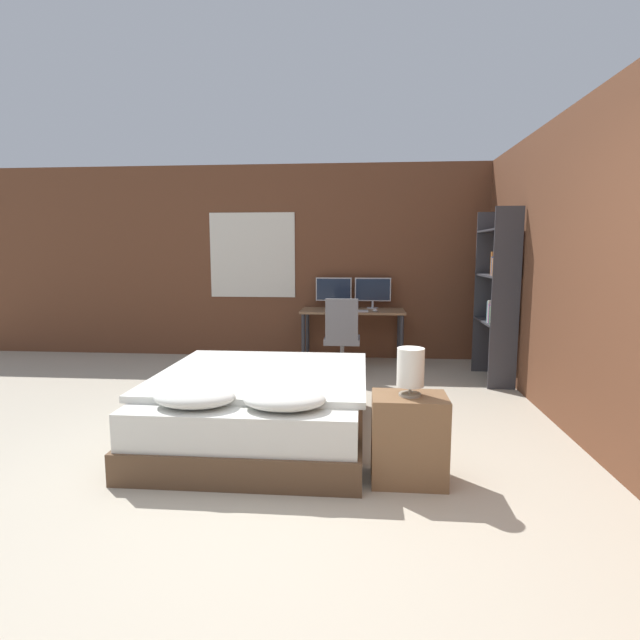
# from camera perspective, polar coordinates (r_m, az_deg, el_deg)

# --- Properties ---
(ground_plane) EXTENTS (20.00, 20.00, 0.00)m
(ground_plane) POSITION_cam_1_polar(r_m,az_deg,el_deg) (3.08, -1.51, -21.48)
(ground_plane) COLOR #B2A893
(wall_back) EXTENTS (12.00, 0.08, 2.70)m
(wall_back) POSITION_cam_1_polar(r_m,az_deg,el_deg) (7.05, 2.36, 6.59)
(wall_back) COLOR brown
(wall_back) RESTS_ON ground_plane
(wall_side_right) EXTENTS (0.06, 12.00, 2.70)m
(wall_side_right) POSITION_cam_1_polar(r_m,az_deg,el_deg) (4.51, 27.58, 4.98)
(wall_side_right) COLOR brown
(wall_side_right) RESTS_ON ground_plane
(bed) EXTENTS (1.68, 1.91, 0.61)m
(bed) POSITION_cam_1_polar(r_m,az_deg,el_deg) (4.11, -6.76, -9.76)
(bed) COLOR brown
(bed) RESTS_ON ground_plane
(nightstand) EXTENTS (0.48, 0.34, 0.58)m
(nightstand) POSITION_cam_1_polar(r_m,az_deg,el_deg) (3.40, 10.11, -13.20)
(nightstand) COLOR brown
(nightstand) RESTS_ON ground_plane
(bedside_lamp) EXTENTS (0.17, 0.17, 0.31)m
(bedside_lamp) POSITION_cam_1_polar(r_m,az_deg,el_deg) (3.26, 10.31, -5.44)
(bedside_lamp) COLOR gray
(bedside_lamp) RESTS_ON nightstand
(desk) EXTENTS (1.38, 0.61, 0.72)m
(desk) POSITION_cam_1_polar(r_m,az_deg,el_deg) (6.73, 3.75, 0.37)
(desk) COLOR #846042
(desk) RESTS_ON ground_plane
(monitor_left) EXTENTS (0.49, 0.16, 0.42)m
(monitor_left) POSITION_cam_1_polar(r_m,az_deg,el_deg) (6.91, 1.57, 3.38)
(monitor_left) COLOR #B7B7BC
(monitor_left) RESTS_ON desk
(monitor_right) EXTENTS (0.49, 0.16, 0.42)m
(monitor_right) POSITION_cam_1_polar(r_m,az_deg,el_deg) (6.89, 6.06, 3.33)
(monitor_right) COLOR #B7B7BC
(monitor_right) RESTS_ON desk
(keyboard) EXTENTS (0.41, 0.13, 0.02)m
(keyboard) POSITION_cam_1_polar(r_m,az_deg,el_deg) (6.52, 3.72, 1.04)
(keyboard) COLOR #B7B7BC
(keyboard) RESTS_ON desk
(computer_mouse) EXTENTS (0.07, 0.05, 0.04)m
(computer_mouse) POSITION_cam_1_polar(r_m,az_deg,el_deg) (6.52, 6.33, 1.09)
(computer_mouse) COLOR #B7B7BC
(computer_mouse) RESTS_ON desk
(office_chair) EXTENTS (0.52, 0.52, 0.96)m
(office_chair) POSITION_cam_1_polar(r_m,az_deg,el_deg) (6.06, 2.53, -2.94)
(office_chair) COLOR black
(office_chair) RESTS_ON ground_plane
(bookshelf) EXTENTS (0.30, 0.85, 1.98)m
(bookshelf) POSITION_cam_1_polar(r_m,az_deg,el_deg) (6.03, 19.66, 3.21)
(bookshelf) COLOR #333338
(bookshelf) RESTS_ON ground_plane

